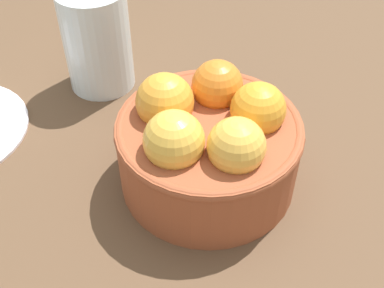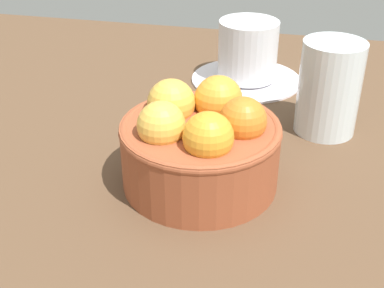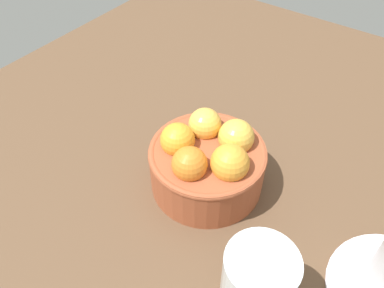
{
  "view_description": "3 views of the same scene",
  "coord_description": "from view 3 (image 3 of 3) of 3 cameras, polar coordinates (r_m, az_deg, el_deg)",
  "views": [
    {
      "loc": [
        29.43,
        4.36,
        32.92
      ],
      "look_at": [
        1.12,
        -1.21,
        5.17
      ],
      "focal_mm": 45.51,
      "sensor_mm": 36.0,
      "label": 1
    },
    {
      "loc": [
        -8.8,
        42.43,
        30.03
      ],
      "look_at": [
        0.39,
        1.91,
        5.51
      ],
      "focal_mm": 48.39,
      "sensor_mm": 36.0,
      "label": 2
    },
    {
      "loc": [
        -29.65,
        -18.71,
        42.54
      ],
      "look_at": [
        -0.64,
        2.06,
        7.07
      ],
      "focal_mm": 36.11,
      "sensor_mm": 36.0,
      "label": 3
    }
  ],
  "objects": [
    {
      "name": "terracotta_bowl",
      "position": [
        0.52,
        2.33,
        -2.54
      ],
      "size": [
        15.67,
        15.67,
        9.99
      ],
      "color": "#9E4C2D",
      "rests_on": "ground_plane"
    },
    {
      "name": "water_glass",
      "position": [
        0.41,
        9.44,
        -20.3
      ],
      "size": [
        7.11,
        7.11,
        10.96
      ],
      "primitive_type": "cylinder",
      "color": "silver",
      "rests_on": "ground_plane"
    },
    {
      "name": "ground_plane",
      "position": [
        0.57,
        2.08,
        -7.11
      ],
      "size": [
        112.1,
        97.4,
        4.33
      ],
      "primitive_type": "cube",
      "color": "brown"
    }
  ]
}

